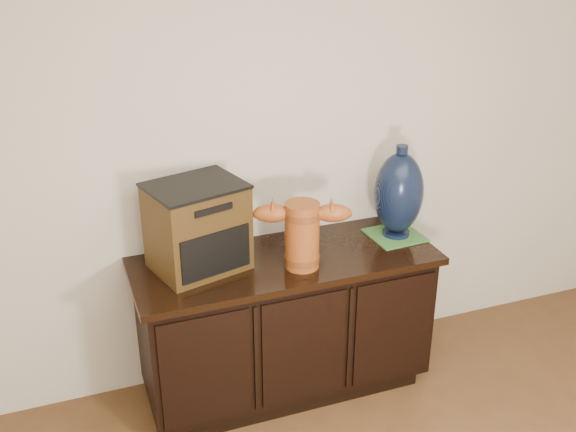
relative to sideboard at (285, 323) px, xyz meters
name	(u,v)px	position (x,y,z in m)	size (l,w,h in m)	color
sideboard	(285,323)	(0.00, 0.00, 0.00)	(1.46, 0.56, 0.75)	black
terracotta_vessel	(302,231)	(0.04, -0.10, 0.55)	(0.44, 0.22, 0.32)	#9F4C1C
tv_radio	(197,227)	(-0.40, 0.06, 0.57)	(0.48, 0.42, 0.41)	#3B270E
green_mat	(395,235)	(0.60, 0.03, 0.37)	(0.25, 0.25, 0.01)	#387133
lamp_base	(399,193)	(0.61, 0.03, 0.60)	(0.26, 0.26, 0.47)	black
spray_can	(309,223)	(0.19, 0.18, 0.44)	(0.05, 0.05, 0.15)	#4F0D14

